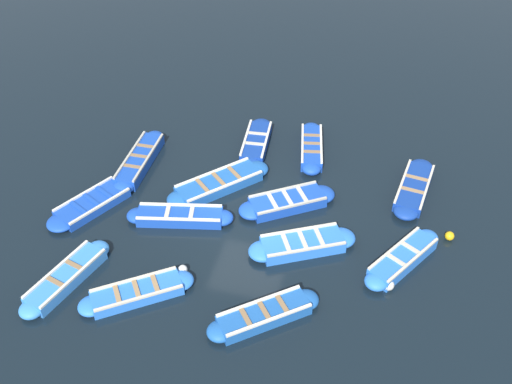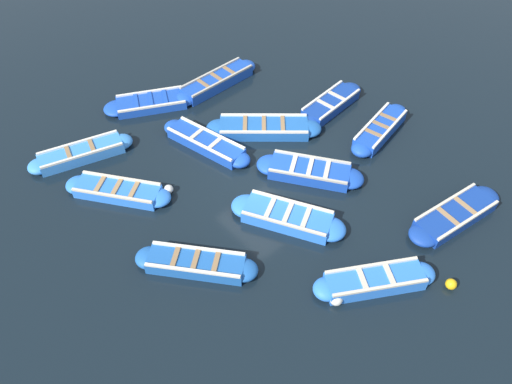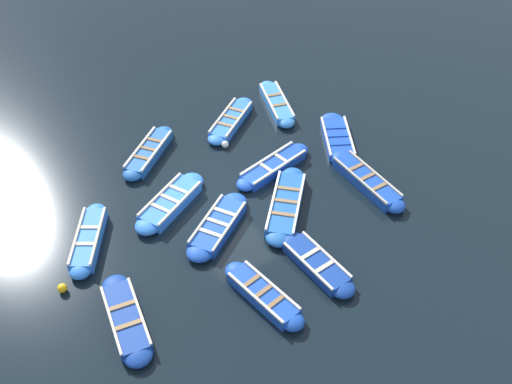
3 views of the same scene
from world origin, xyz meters
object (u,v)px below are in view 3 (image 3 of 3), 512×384
object	(u,v)px
boat_outer_right	(263,295)
boat_drifting	(170,203)
buoy_yellow_far	(62,288)
boat_mid_row	(277,104)
boat_inner_gap	(149,152)
boat_bow_out	(367,181)
boat_near_quay	(218,226)
boat_broadside	(231,120)
boat_end_of_row	(286,205)
boat_stern_in	(88,240)
buoy_orange_near	(86,216)
buoy_white_drifting	(225,144)
boat_outer_left	(337,139)
boat_tucked	(126,319)
boat_far_corner	(273,166)
boat_alongside	(317,264)

from	to	relation	value
boat_outer_right	boat_drifting	xyz separation A→B (m)	(-5.14, -0.68, -0.00)
boat_outer_right	buoy_yellow_far	distance (m)	6.24
boat_mid_row	boat_inner_gap	size ratio (longest dim) A/B	1.13
boat_drifting	boat_bow_out	bearing A→B (deg)	67.56
boat_near_quay	boat_broadside	bearing A→B (deg)	145.96
boat_bow_out	boat_broadside	xyz separation A→B (m)	(-5.86, -2.40, -0.04)
boat_end_of_row	boat_stern_in	bearing A→B (deg)	-107.52
buoy_orange_near	buoy_white_drifting	size ratio (longest dim) A/B	1.20
boat_bow_out	boat_broadside	bearing A→B (deg)	-157.71
boat_mid_row	boat_drifting	bearing A→B (deg)	-64.41
boat_near_quay	boat_broadside	size ratio (longest dim) A/B	1.05
boat_drifting	buoy_yellow_far	size ratio (longest dim) A/B	11.74
buoy_yellow_far	buoy_white_drifting	world-z (taller)	buoy_yellow_far
boat_outer_left	boat_inner_gap	xyz separation A→B (m)	(-3.12, -6.79, 0.03)
boat_inner_gap	boat_outer_right	bearing A→B (deg)	1.26
boat_mid_row	buoy_orange_near	distance (m)	9.51
boat_tucked	boat_inner_gap	distance (m)	7.66
boat_far_corner	buoy_white_drifting	world-z (taller)	boat_far_corner
boat_alongside	boat_bow_out	distance (m)	4.45
boat_tucked	buoy_orange_near	distance (m)	4.72
boat_tucked	boat_near_quay	world-z (taller)	boat_near_quay
boat_tucked	boat_end_of_row	bearing A→B (deg)	102.67
boat_broadside	boat_end_of_row	world-z (taller)	boat_end_of_row
boat_alongside	buoy_white_drifting	size ratio (longest dim) A/B	11.46
boat_mid_row	buoy_orange_near	size ratio (longest dim) A/B	10.14
boat_far_corner	boat_outer_left	distance (m)	3.11
boat_far_corner	boat_drifting	distance (m)	4.18
buoy_yellow_far	boat_outer_right	bearing A→B (deg)	55.59
boat_alongside	buoy_yellow_far	xyz separation A→B (m)	(-3.35, -7.27, -0.03)
boat_outer_left	buoy_yellow_far	xyz separation A→B (m)	(1.47, -11.76, -0.01)
boat_tucked	buoy_white_drifting	world-z (taller)	boat_tucked
boat_end_of_row	boat_tucked	bearing A→B (deg)	-77.33
buoy_yellow_far	boat_tucked	bearing A→B (deg)	30.55
boat_stern_in	boat_far_corner	world-z (taller)	boat_stern_in
boat_outer_right	boat_inner_gap	world-z (taller)	boat_outer_right
boat_stern_in	boat_drifting	bearing A→B (deg)	93.08
boat_tucked	buoy_yellow_far	distance (m)	2.45
boat_near_quay	buoy_orange_near	world-z (taller)	boat_near_quay
boat_alongside	boat_inner_gap	xyz separation A→B (m)	(-7.94, -2.30, 0.01)
boat_stern_in	buoy_yellow_far	distance (m)	2.01
boat_alongside	boat_broadside	xyz separation A→B (m)	(-8.08, 1.45, -0.01)
boat_far_corner	buoy_white_drifting	distance (m)	2.33
boat_far_corner	boat_drifting	bearing A→B (deg)	-93.53
boat_near_quay	buoy_orange_near	distance (m)	4.62
boat_stern_in	boat_broadside	size ratio (longest dim) A/B	1.00
boat_mid_row	boat_far_corner	distance (m)	4.10
boat_drifting	buoy_white_drifting	size ratio (longest dim) A/B	12.08
boat_alongside	buoy_orange_near	size ratio (longest dim) A/B	9.56
boat_drifting	buoy_white_drifting	distance (m)	3.80
boat_far_corner	boat_outer_left	size ratio (longest dim) A/B	1.04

